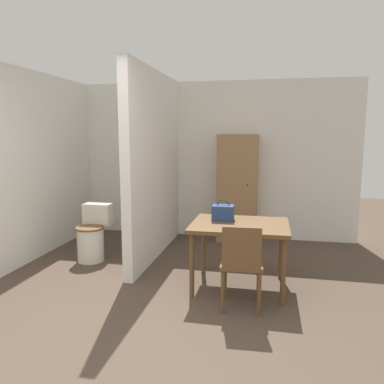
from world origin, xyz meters
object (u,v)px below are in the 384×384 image
Objects in this scene: dining_table at (240,231)px; toilet at (92,236)px; handbag at (223,213)px; wooden_chair at (242,262)px; wooden_cabinet at (237,189)px.

toilet reaches higher than dining_table.
handbag reaches higher than toilet.
handbag is at bearing 109.15° from wooden_chair.
wooden_cabinet is at bearing 35.67° from toilet.
wooden_cabinet is (1.81, 1.30, 0.51)m from toilet.
wooden_chair is (0.06, -0.53, -0.17)m from dining_table.
handbag is 1.73m from wooden_cabinet.
dining_table is 1.86m from wooden_cabinet.
toilet is at bearing 149.75° from wooden_chair.
wooden_cabinet reaches higher than handbag.
wooden_cabinet reaches higher than toilet.
dining_table is 0.56m from wooden_chair.
dining_table is at bearing -29.98° from handbag.
dining_table is 1.41× the size of toilet.
dining_table is at bearing -84.23° from wooden_cabinet.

